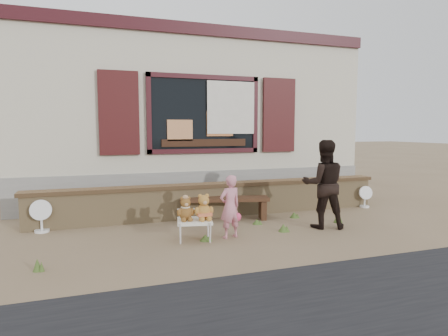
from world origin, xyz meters
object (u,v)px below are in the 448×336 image
object	(u,v)px
folding_chair	(195,222)
child	(230,207)
teddy_bear_left	(185,208)
adult	(324,184)
bench	(225,203)
teddy_bear_right	(204,206)

from	to	relation	value
folding_chair	child	distance (m)	0.60
folding_chair	teddy_bear_left	distance (m)	0.26
child	adult	size ratio (longest dim) A/B	0.65
folding_chair	bench	bearing A→B (deg)	63.46
bench	teddy_bear_left	xyz separation A→B (m)	(-1.01, -1.10, 0.20)
folding_chair	teddy_bear_left	bearing A→B (deg)	180.00
teddy_bear_left	teddy_bear_right	xyz separation A→B (m)	(0.27, -0.05, 0.02)
teddy_bear_left	child	bearing A→B (deg)	5.56
teddy_bear_right	bench	bearing A→B (deg)	68.72
bench	folding_chair	bearing A→B (deg)	-114.14
adult	teddy_bear_left	bearing A→B (deg)	20.02
folding_chair	adult	world-z (taller)	adult
bench	adult	xyz separation A→B (m)	(1.45, -1.09, 0.46)
adult	teddy_bear_right	bearing A→B (deg)	21.46
teddy_bear_right	adult	bearing A→B (deg)	12.79
bench	teddy_bear_left	bearing A→B (deg)	-118.96
folding_chair	child	xyz separation A→B (m)	(0.56, -0.04, 0.21)
teddy_bear_right	folding_chair	bearing A→B (deg)	180.00
bench	child	distance (m)	1.22
teddy_bear_left	adult	world-z (taller)	adult
teddy_bear_left	adult	size ratio (longest dim) A/B	0.24
adult	folding_chair	bearing A→B (deg)	20.70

